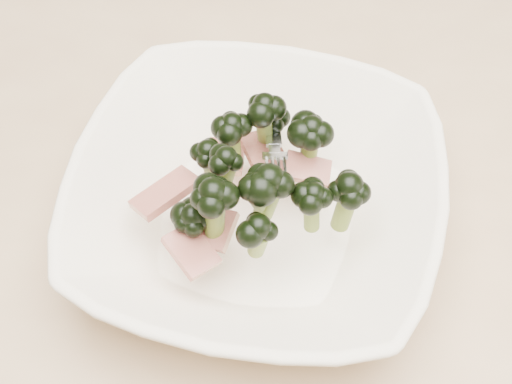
# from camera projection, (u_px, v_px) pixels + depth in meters

# --- Properties ---
(dining_table) EXTENTS (1.20, 0.80, 0.75)m
(dining_table) POSITION_uv_depth(u_px,v_px,m) (330.00, 363.00, 0.64)
(dining_table) COLOR tan
(dining_table) RESTS_ON ground
(broccoli_dish) EXTENTS (0.33, 0.33, 0.12)m
(broccoli_dish) POSITION_uv_depth(u_px,v_px,m) (256.00, 199.00, 0.58)
(broccoli_dish) COLOR white
(broccoli_dish) RESTS_ON dining_table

